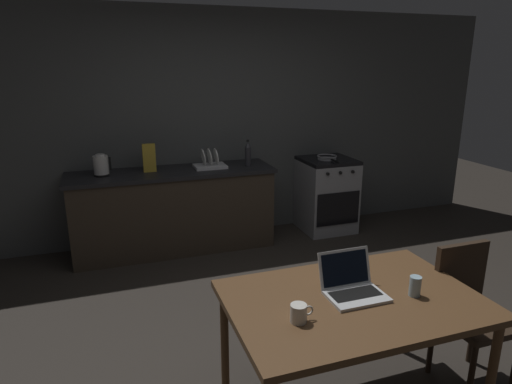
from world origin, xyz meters
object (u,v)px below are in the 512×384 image
drinking_glass (415,286)px  dish_rack (210,163)px  electric_kettle (101,166)px  chair (469,306)px  cereal_box (149,158)px  bottle (248,154)px  dining_table (353,308)px  stove_oven (326,194)px  laptop (353,287)px  frying_pan (327,157)px  coffee_mug (299,313)px

drinking_glass → dish_rack: 2.86m
electric_kettle → dish_rack: size_ratio=0.65×
chair → electric_kettle: size_ratio=4.04×
chair → cereal_box: size_ratio=3.03×
bottle → dining_table: bearing=-95.6°
stove_oven → laptop: size_ratio=2.77×
electric_kettle → bottle: bottle is taller
dish_rack → electric_kettle: bearing=180.0°
frying_pan → laptop: bearing=-115.0°
chair → frying_pan: 2.75m
stove_oven → dish_rack: bearing=179.9°
bottle → drinking_glass: 2.78m
frying_pan → dish_rack: 1.41m
chair → dish_rack: (-1.01, 2.72, 0.42)m
stove_oven → drinking_glass: bearing=-108.6°
dish_rack → dining_table: bearing=-86.7°
cereal_box → coffee_mug: bearing=-81.9°
stove_oven → bottle: (-1.02, -0.05, 0.58)m
bottle → frying_pan: size_ratio=0.71×
stove_oven → cereal_box: bearing=179.4°
drinking_glass → coffee_mug: bearing=-177.8°
drinking_glass → dish_rack: (-0.49, 2.82, 0.14)m
electric_kettle → drinking_glass: electric_kettle is taller
cereal_box → electric_kettle: bearing=-177.6°
stove_oven → dining_table: size_ratio=0.64×
laptop → coffee_mug: laptop is taller
bottle → coffee_mug: size_ratio=2.35×
dining_table → frying_pan: 2.99m
dining_table → coffee_mug: coffee_mug is taller
electric_kettle → cereal_box: 0.48m
stove_oven → electric_kettle: bearing=179.9°
cereal_box → drinking_glass: bearing=-68.4°
chair → electric_kettle: 3.48m
bottle → cereal_box: bearing=176.2°
chair → drinking_glass: bearing=-151.5°
stove_oven → chair: bearing=-99.0°
bottle → frying_pan: bottle is taller
chair → drinking_glass: (-0.52, -0.10, 0.28)m
chair → drinking_glass: size_ratio=7.79×
cereal_box → dish_rack: (0.64, -0.02, -0.10)m
dining_table → cereal_box: size_ratio=4.72×
electric_kettle → dish_rack: (1.11, 0.00, -0.06)m
dish_rack → drinking_glass: bearing=-80.2°
stove_oven → dish_rack: (-1.43, 0.00, 0.49)m
dining_table → coffee_mug: bearing=-163.2°
dining_table → laptop: 0.12m
drinking_glass → chair: bearing=11.2°
chair → laptop: size_ratio=2.79×
chair → cereal_box: (-1.64, 2.74, 0.52)m
electric_kettle → cereal_box: cereal_box is taller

